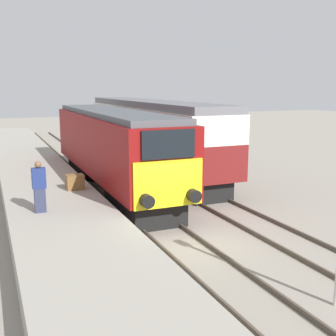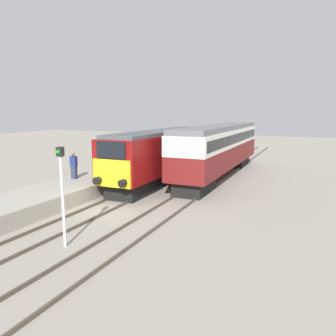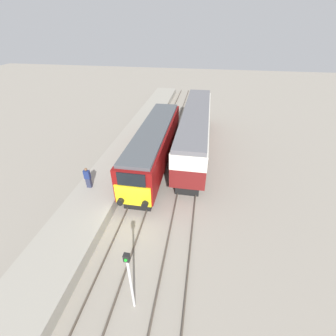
{
  "view_description": "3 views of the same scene",
  "coord_description": "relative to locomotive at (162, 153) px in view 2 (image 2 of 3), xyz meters",
  "views": [
    {
      "loc": [
        -5.42,
        -12.05,
        4.99
      ],
      "look_at": [
        0.0,
        0.54,
        2.33
      ],
      "focal_mm": 45.0,
      "sensor_mm": 36.0,
      "label": 1
    },
    {
      "loc": [
        10.42,
        -14.83,
        5.26
      ],
      "look_at": [
        1.7,
        4.54,
        1.6
      ],
      "focal_mm": 35.0,
      "sensor_mm": 36.0,
      "label": 2
    },
    {
      "loc": [
        4.21,
        -10.45,
        11.58
      ],
      "look_at": [
        1.7,
        4.54,
        1.6
      ],
      "focal_mm": 24.0,
      "sensor_mm": 36.0,
      "label": 3
    }
  ],
  "objects": [
    {
      "name": "platform_left",
      "position": [
        -3.3,
        0.76,
        -1.74
      ],
      "size": [
        3.5,
        50.0,
        0.88
      ],
      "color": "#9E998C",
      "rests_on": "ground_plane"
    },
    {
      "name": "luggage_crate",
      "position": [
        -2.3,
        -2.47,
        -1.0
      ],
      "size": [
        0.7,
        0.56,
        0.6
      ],
      "color": "brown",
      "rests_on": "platform_left"
    },
    {
      "name": "rails_far_track",
      "position": [
        3.4,
        -2.24,
        -2.1
      ],
      "size": [
        1.5,
        60.0,
        0.14
      ],
      "color": "#4C4238",
      "rests_on": "ground_plane"
    },
    {
      "name": "ground_plane",
      "position": [
        0.0,
        -7.24,
        -2.17
      ],
      "size": [
        120.0,
        120.0,
        0.0
      ],
      "primitive_type": "plane",
      "color": "gray"
    },
    {
      "name": "passenger_carriage",
      "position": [
        3.4,
        3.87,
        0.34
      ],
      "size": [
        2.75,
        16.47,
        4.19
      ],
      "color": "black",
      "rests_on": "ground_plane"
    },
    {
      "name": "locomotive",
      "position": [
        0.0,
        0.0,
        0.0
      ],
      "size": [
        2.7,
        13.91,
        3.9
      ],
      "color": "black",
      "rests_on": "ground_plane"
    },
    {
      "name": "rails_near_track",
      "position": [
        0.0,
        -2.24,
        -2.1
      ],
      "size": [
        1.51,
        60.0,
        0.14
      ],
      "color": "#4C4238",
      "rests_on": "ground_plane"
    },
    {
      "name": "signal_post",
      "position": [
        1.7,
        -12.59,
        0.18
      ],
      "size": [
        0.24,
        0.28,
        3.96
      ],
      "color": "silver",
      "rests_on": "ground_plane"
    },
    {
      "name": "person_on_platform",
      "position": [
        -3.99,
        -5.22,
        -0.44
      ],
      "size": [
        0.44,
        0.26,
        1.72
      ],
      "color": "#2D334C",
      "rests_on": "platform_left"
    }
  ]
}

